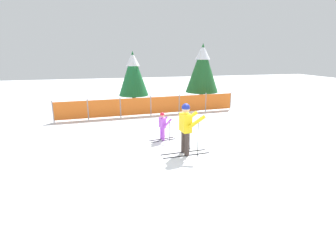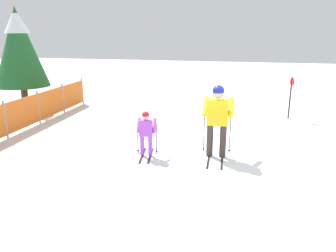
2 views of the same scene
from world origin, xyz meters
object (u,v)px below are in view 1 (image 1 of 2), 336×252
skier_adult (186,124)px  conifer_near (133,73)px  conifer_far (202,67)px  skier_child (163,124)px  safety_fence (151,106)px

skier_adult → conifer_near: 8.99m
conifer_far → skier_child: bearing=-122.5°
safety_fence → conifer_far: 5.04m
skier_adult → safety_fence: size_ratio=0.18×
conifer_far → conifer_near: (-4.56, 0.38, -0.31)m
conifer_far → safety_fence: bearing=-148.9°
skier_adult → safety_fence: 6.13m
safety_fence → conifer_near: conifer_near is taller
skier_adult → conifer_far: conifer_far is taller
skier_child → conifer_near: 7.36m
skier_child → conifer_far: bearing=46.7°
conifer_near → skier_adult: bearing=-85.9°
skier_child → safety_fence: 4.44m
skier_child → conifer_far: size_ratio=0.28×
skier_adult → conifer_far: (3.92, 8.52, 1.42)m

